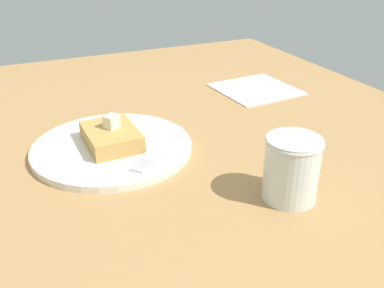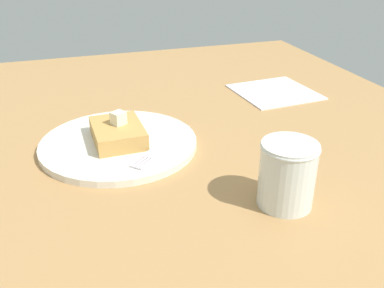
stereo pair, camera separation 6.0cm
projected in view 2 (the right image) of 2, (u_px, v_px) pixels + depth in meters
table_surface at (156, 137)px, 75.32cm from camera, size 107.20×107.20×2.55cm
plate at (119, 143)px, 69.05cm from camera, size 25.20×25.20×1.10cm
toast_slice_center at (118, 133)px, 68.23cm from camera, size 7.94×10.58×2.66cm
butter_pat_primary at (118, 118)px, 67.66cm from camera, size 2.70×2.63×2.05cm
fork at (161, 148)px, 66.05cm from camera, size 12.33×12.32×0.36cm
syrup_jar at (287, 176)px, 53.28cm from camera, size 7.29×7.29×8.56cm
napkin at (275, 92)px, 91.97cm from camera, size 17.07×16.93×0.30cm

